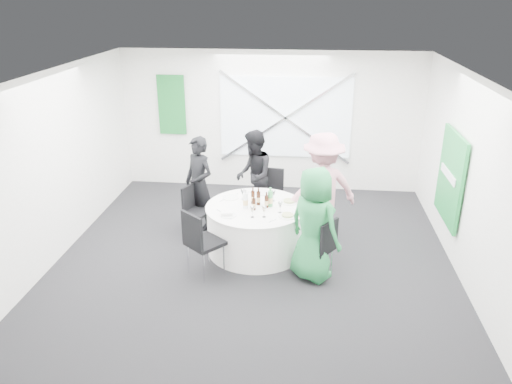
# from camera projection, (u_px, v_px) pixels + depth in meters

# --- Properties ---
(floor) EXTENTS (6.00, 6.00, 0.00)m
(floor) POSITION_uv_depth(u_px,v_px,m) (255.00, 256.00, 7.78)
(floor) COLOR black
(floor) RESTS_ON ground
(ceiling) EXTENTS (6.00, 6.00, 0.00)m
(ceiling) POSITION_uv_depth(u_px,v_px,m) (254.00, 74.00, 6.72)
(ceiling) COLOR white
(ceiling) RESTS_ON wall_back
(wall_back) EXTENTS (6.00, 0.00, 6.00)m
(wall_back) POSITION_uv_depth(u_px,v_px,m) (271.00, 121.00, 10.01)
(wall_back) COLOR silver
(wall_back) RESTS_ON floor
(wall_front) EXTENTS (6.00, 0.00, 6.00)m
(wall_front) POSITION_uv_depth(u_px,v_px,m) (219.00, 284.00, 4.48)
(wall_front) COLOR silver
(wall_front) RESTS_ON floor
(wall_left) EXTENTS (0.00, 6.00, 6.00)m
(wall_left) POSITION_uv_depth(u_px,v_px,m) (58.00, 165.00, 7.54)
(wall_left) COLOR silver
(wall_left) RESTS_ON floor
(wall_right) EXTENTS (0.00, 6.00, 6.00)m
(wall_right) POSITION_uv_depth(u_px,v_px,m) (468.00, 179.00, 6.96)
(wall_right) COLOR silver
(wall_right) RESTS_ON floor
(window_panel) EXTENTS (2.60, 0.03, 1.60)m
(window_panel) POSITION_uv_depth(u_px,v_px,m) (285.00, 117.00, 9.91)
(window_panel) COLOR white
(window_panel) RESTS_ON wall_back
(window_brace_a) EXTENTS (2.63, 0.05, 1.84)m
(window_brace_a) POSITION_uv_depth(u_px,v_px,m) (285.00, 118.00, 9.87)
(window_brace_a) COLOR silver
(window_brace_a) RESTS_ON window_panel
(window_brace_b) EXTENTS (2.63, 0.05, 1.84)m
(window_brace_b) POSITION_uv_depth(u_px,v_px,m) (285.00, 118.00, 9.87)
(window_brace_b) COLOR silver
(window_brace_b) RESTS_ON window_panel
(green_banner) EXTENTS (0.55, 0.04, 1.20)m
(green_banner) POSITION_uv_depth(u_px,v_px,m) (172.00, 105.00, 10.05)
(green_banner) COLOR #156D26
(green_banner) RESTS_ON wall_back
(green_sign) EXTENTS (0.05, 1.20, 1.40)m
(green_sign) POSITION_uv_depth(u_px,v_px,m) (450.00, 178.00, 7.59)
(green_sign) COLOR #188837
(green_sign) RESTS_ON wall_right
(banquet_table) EXTENTS (1.56, 1.56, 0.76)m
(banquet_table) POSITION_uv_depth(u_px,v_px,m) (256.00, 229.00, 7.82)
(banquet_table) COLOR white
(banquet_table) RESTS_ON floor
(chair_back) EXTENTS (0.50, 0.51, 0.98)m
(chair_back) POSITION_uv_depth(u_px,v_px,m) (270.00, 192.00, 8.72)
(chair_back) COLOR black
(chair_back) RESTS_ON floor
(chair_back_left) EXTENTS (0.51, 0.51, 0.85)m
(chair_back_left) POSITION_uv_depth(u_px,v_px,m) (194.00, 206.00, 8.34)
(chair_back_left) COLOR black
(chair_back_left) RESTS_ON floor
(chair_back_right) EXTENTS (0.59, 0.59, 0.92)m
(chair_back_right) POSITION_uv_depth(u_px,v_px,m) (309.00, 205.00, 8.27)
(chair_back_right) COLOR black
(chair_back_right) RESTS_ON floor
(chair_front_right) EXTENTS (0.58, 0.58, 0.92)m
(chair_front_right) POSITION_uv_depth(u_px,v_px,m) (322.00, 244.00, 7.02)
(chair_front_right) COLOR black
(chair_front_right) RESTS_ON floor
(chair_front_left) EXTENTS (0.65, 0.65, 1.01)m
(chair_front_left) POSITION_uv_depth(u_px,v_px,m) (200.00, 239.00, 7.04)
(chair_front_left) COLOR black
(chair_front_left) RESTS_ON floor
(person_man_back_left) EXTENTS (0.71, 0.66, 1.62)m
(person_man_back_left) POSITION_uv_depth(u_px,v_px,m) (199.00, 183.00, 8.45)
(person_man_back_left) COLOR black
(person_man_back_left) RESTS_ON floor
(person_man_back) EXTENTS (0.54, 0.84, 1.62)m
(person_man_back) POSITION_uv_depth(u_px,v_px,m) (254.00, 176.00, 8.79)
(person_man_back) COLOR black
(person_man_back) RESTS_ON floor
(person_woman_pink) EXTENTS (1.31, 0.96, 1.84)m
(person_woman_pink) POSITION_uv_depth(u_px,v_px,m) (322.00, 189.00, 7.90)
(person_woman_pink) COLOR pink
(person_woman_pink) RESTS_ON floor
(person_woman_green) EXTENTS (0.97, 0.92, 1.67)m
(person_woman_green) POSITION_uv_depth(u_px,v_px,m) (314.00, 225.00, 6.91)
(person_woman_green) COLOR #238243
(person_woman_green) RESTS_ON floor
(plate_back) EXTENTS (0.28, 0.28, 0.01)m
(plate_back) POSITION_uv_depth(u_px,v_px,m) (262.00, 192.00, 8.18)
(plate_back) COLOR white
(plate_back) RESTS_ON banquet_table
(plate_back_left) EXTENTS (0.26, 0.26, 0.01)m
(plate_back_left) POSITION_uv_depth(u_px,v_px,m) (231.00, 198.00, 7.98)
(plate_back_left) COLOR white
(plate_back_left) RESTS_ON banquet_table
(plate_back_right) EXTENTS (0.28, 0.28, 0.04)m
(plate_back_right) POSITION_uv_depth(u_px,v_px,m) (289.00, 202.00, 7.81)
(plate_back_right) COLOR white
(plate_back_right) RESTS_ON banquet_table
(plate_front_right) EXTENTS (0.27, 0.27, 0.04)m
(plate_front_right) POSITION_uv_depth(u_px,v_px,m) (288.00, 216.00, 7.32)
(plate_front_right) COLOR white
(plate_front_right) RESTS_ON banquet_table
(plate_front_left) EXTENTS (0.25, 0.25, 0.01)m
(plate_front_left) POSITION_uv_depth(u_px,v_px,m) (228.00, 215.00, 7.36)
(plate_front_left) COLOR white
(plate_front_left) RESTS_ON banquet_table
(napkin) EXTENTS (0.19, 0.14, 0.05)m
(napkin) POSITION_uv_depth(u_px,v_px,m) (227.00, 213.00, 7.35)
(napkin) COLOR white
(napkin) RESTS_ON plate_front_left
(beer_bottle_a) EXTENTS (0.06, 0.06, 0.27)m
(beer_bottle_a) POSITION_uv_depth(u_px,v_px,m) (253.00, 197.00, 7.74)
(beer_bottle_a) COLOR #331509
(beer_bottle_a) RESTS_ON banquet_table
(beer_bottle_b) EXTENTS (0.06, 0.06, 0.27)m
(beer_bottle_b) POSITION_uv_depth(u_px,v_px,m) (258.00, 198.00, 7.70)
(beer_bottle_b) COLOR #331509
(beer_bottle_b) RESTS_ON banquet_table
(beer_bottle_c) EXTENTS (0.06, 0.06, 0.26)m
(beer_bottle_c) POSITION_uv_depth(u_px,v_px,m) (266.00, 202.00, 7.60)
(beer_bottle_c) COLOR #331509
(beer_bottle_c) RESTS_ON banquet_table
(beer_bottle_d) EXTENTS (0.06, 0.06, 0.24)m
(beer_bottle_d) POSITION_uv_depth(u_px,v_px,m) (254.00, 204.00, 7.52)
(beer_bottle_d) COLOR #331509
(beer_bottle_d) RESTS_ON banquet_table
(green_water_bottle) EXTENTS (0.08, 0.08, 0.31)m
(green_water_bottle) POSITION_uv_depth(u_px,v_px,m) (270.00, 199.00, 7.63)
(green_water_bottle) COLOR green
(green_water_bottle) RESTS_ON banquet_table
(clear_water_bottle) EXTENTS (0.08, 0.08, 0.31)m
(clear_water_bottle) POSITION_uv_depth(u_px,v_px,m) (245.00, 201.00, 7.56)
(clear_water_bottle) COLOR white
(clear_water_bottle) RESTS_ON banquet_table
(wine_glass_a) EXTENTS (0.07, 0.07, 0.17)m
(wine_glass_a) POSITION_uv_depth(u_px,v_px,m) (252.00, 209.00, 7.26)
(wine_glass_a) COLOR white
(wine_glass_a) RESTS_ON banquet_table
(wine_glass_b) EXTENTS (0.07, 0.07, 0.17)m
(wine_glass_b) POSITION_uv_depth(u_px,v_px,m) (280.00, 205.00, 7.42)
(wine_glass_b) COLOR white
(wine_glass_b) RESTS_ON banquet_table
(wine_glass_c) EXTENTS (0.07, 0.07, 0.17)m
(wine_glass_c) POSITION_uv_depth(u_px,v_px,m) (273.00, 194.00, 7.83)
(wine_glass_c) COLOR white
(wine_glass_c) RESTS_ON banquet_table
(wine_glass_d) EXTENTS (0.07, 0.07, 0.17)m
(wine_glass_d) POSITION_uv_depth(u_px,v_px,m) (264.00, 209.00, 7.27)
(wine_glass_d) COLOR white
(wine_glass_d) RESTS_ON banquet_table
(wine_glass_e) EXTENTS (0.07, 0.07, 0.17)m
(wine_glass_e) POSITION_uv_depth(u_px,v_px,m) (243.00, 192.00, 7.88)
(wine_glass_e) COLOR white
(wine_glass_e) RESTS_ON banquet_table
(fork_a) EXTENTS (0.15, 0.02, 0.01)m
(fork_a) POSITION_uv_depth(u_px,v_px,m) (269.00, 193.00, 8.17)
(fork_a) COLOR silver
(fork_a) RESTS_ON banquet_table
(knife_a) EXTENTS (0.15, 0.02, 0.01)m
(knife_a) POSITION_uv_depth(u_px,v_px,m) (251.00, 192.00, 8.20)
(knife_a) COLOR silver
(knife_a) RESTS_ON banquet_table
(fork_b) EXTENTS (0.11, 0.12, 0.01)m
(fork_b) POSITION_uv_depth(u_px,v_px,m) (273.00, 221.00, 7.19)
(fork_b) COLOR silver
(fork_b) RESTS_ON banquet_table
(knife_b) EXTENTS (0.11, 0.13, 0.01)m
(knife_b) POSITION_uv_depth(u_px,v_px,m) (290.00, 213.00, 7.43)
(knife_b) COLOR silver
(knife_b) RESTS_ON banquet_table
(fork_c) EXTENTS (0.11, 0.12, 0.01)m
(fork_c) POSITION_uv_depth(u_px,v_px,m) (220.00, 211.00, 7.50)
(fork_c) COLOR silver
(fork_c) RESTS_ON banquet_table
(knife_c) EXTENTS (0.10, 0.13, 0.01)m
(knife_c) POSITION_uv_depth(u_px,v_px,m) (229.00, 218.00, 7.28)
(knife_c) COLOR silver
(knife_c) RESTS_ON banquet_table
(fork_d) EXTENTS (0.09, 0.14, 0.01)m
(fork_d) POSITION_uv_depth(u_px,v_px,m) (236.00, 195.00, 8.11)
(fork_d) COLOR silver
(fork_d) RESTS_ON banquet_table
(knife_d) EXTENTS (0.10, 0.13, 0.01)m
(knife_d) POSITION_uv_depth(u_px,v_px,m) (223.00, 200.00, 7.89)
(knife_d) COLOR silver
(knife_d) RESTS_ON banquet_table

